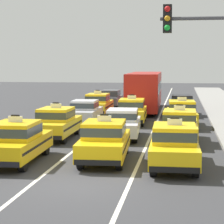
{
  "coord_description": "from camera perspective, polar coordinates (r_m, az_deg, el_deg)",
  "views": [
    {
      "loc": [
        3.28,
        -14.15,
        3.97
      ],
      "look_at": [
        -0.58,
        10.28,
        1.3
      ],
      "focal_mm": 71.54,
      "sensor_mm": 36.0,
      "label": 1
    }
  ],
  "objects": [
    {
      "name": "bus_center_fourth",
      "position": [
        38.09,
        4.25,
        2.91
      ],
      "size": [
        2.78,
        11.26,
        3.22
      ],
      "color": "black",
      "rests_on": "ground"
    },
    {
      "name": "taxi_right_nearest",
      "position": [
        17.33,
        7.97,
        -4.17
      ],
      "size": [
        1.91,
        4.6,
        1.96
      ],
      "color": "black",
      "rests_on": "ground"
    },
    {
      "name": "lane_stripe_center_right",
      "position": [
        34.42,
        6.11,
        -0.49
      ],
      "size": [
        0.14,
        80.0,
        0.01
      ],
      "primitive_type": "cube",
      "color": "silver",
      "rests_on": "ground"
    },
    {
      "name": "taxi_left_second",
      "position": [
        23.88,
        -7.1,
        -1.32
      ],
      "size": [
        1.88,
        4.59,
        1.96
      ],
      "color": "black",
      "rests_on": "ground"
    },
    {
      "name": "taxi_right_second",
      "position": [
        22.81,
        8.61,
        -1.7
      ],
      "size": [
        1.87,
        4.58,
        1.96
      ],
      "color": "black",
      "rests_on": "ground"
    },
    {
      "name": "taxi_left_fourth",
      "position": [
        34.99,
        -1.8,
        1.09
      ],
      "size": [
        1.86,
        4.58,
        1.96
      ],
      "color": "black",
      "rests_on": "ground"
    },
    {
      "name": "lane_stripe_left_center",
      "position": [
        34.73,
        0.83,
        -0.4
      ],
      "size": [
        0.14,
        80.0,
        0.01
      ],
      "primitive_type": "cube",
      "color": "silver",
      "rests_on": "ground"
    },
    {
      "name": "sedan_right_fourth",
      "position": [
        34.97,
        8.93,
        0.96
      ],
      "size": [
        1.8,
        4.31,
        1.58
      ],
      "color": "black",
      "rests_on": "ground"
    },
    {
      "name": "ground_plane",
      "position": [
        15.06,
        -3.99,
        -9.14
      ],
      "size": [
        160.0,
        160.0,
        0.0
      ],
      "primitive_type": "plane",
      "color": "#353538"
    },
    {
      "name": "taxi_center_third",
      "position": [
        29.74,
        2.55,
        0.19
      ],
      "size": [
        1.98,
        4.62,
        1.96
      ],
      "color": "black",
      "rests_on": "ground"
    },
    {
      "name": "sedan_left_fifth",
      "position": [
        41.18,
        -0.16,
        1.81
      ],
      "size": [
        1.76,
        4.3,
        1.58
      ],
      "color": "black",
      "rests_on": "ground"
    },
    {
      "name": "taxi_center_nearest",
      "position": [
        18.25,
        -0.96,
        -3.59
      ],
      "size": [
        2.04,
        4.65,
        1.96
      ],
      "color": "black",
      "rests_on": "ground"
    },
    {
      "name": "taxi_right_third",
      "position": [
        28.61,
        8.9,
        -0.12
      ],
      "size": [
        2.0,
        4.63,
        1.96
      ],
      "color": "black",
      "rests_on": "ground"
    },
    {
      "name": "taxi_left_nearest",
      "position": [
        18.42,
        -12.09,
        -3.64
      ],
      "size": [
        1.95,
        4.61,
        1.96
      ],
      "color": "black",
      "rests_on": "ground"
    },
    {
      "name": "sedan_center_second",
      "position": [
        23.81,
        1.36,
        -1.37
      ],
      "size": [
        2.01,
        4.4,
        1.58
      ],
      "color": "black",
      "rests_on": "ground"
    },
    {
      "name": "sedan_left_third",
      "position": [
        29.68,
        -3.47,
        0.11
      ],
      "size": [
        1.85,
        4.34,
        1.58
      ],
      "color": "black",
      "rests_on": "ground"
    }
  ]
}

